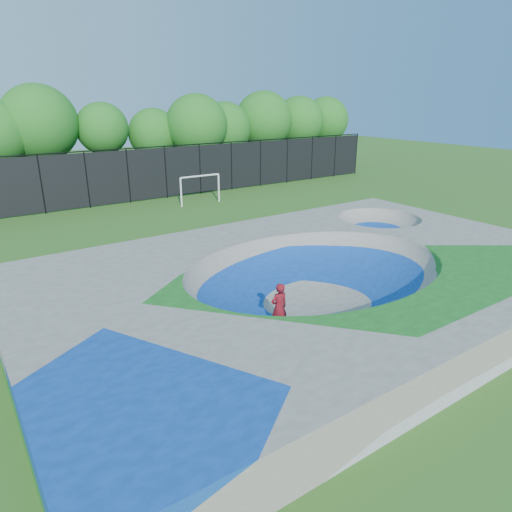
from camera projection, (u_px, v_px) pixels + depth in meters
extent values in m
plane|color=#2A5818|center=(316.00, 298.00, 18.19)|extent=(120.00, 120.00, 0.00)
cube|color=gray|center=(317.00, 281.00, 17.94)|extent=(22.00, 14.00, 1.50)
imported|color=red|center=(279.00, 308.00, 15.38)|extent=(0.66, 0.45, 1.77)
cube|color=black|center=(279.00, 330.00, 15.66)|extent=(0.80, 0.30, 0.05)
cylinder|color=white|center=(181.00, 193.00, 32.90)|extent=(0.12, 0.12, 2.09)
cylinder|color=white|center=(219.00, 188.00, 34.57)|extent=(0.12, 0.12, 2.09)
cylinder|color=white|center=(200.00, 176.00, 33.39)|extent=(3.14, 0.12, 0.12)
cylinder|color=black|center=(41.00, 185.00, 30.64)|extent=(0.09, 0.09, 4.00)
cylinder|color=black|center=(87.00, 180.00, 32.24)|extent=(0.09, 0.09, 4.00)
cylinder|color=black|center=(128.00, 176.00, 33.84)|extent=(0.09, 0.09, 4.00)
cylinder|color=black|center=(166.00, 173.00, 35.45)|extent=(0.09, 0.09, 4.00)
cylinder|color=black|center=(200.00, 169.00, 37.05)|extent=(0.09, 0.09, 4.00)
cylinder|color=black|center=(231.00, 166.00, 38.66)|extent=(0.09, 0.09, 4.00)
cylinder|color=black|center=(260.00, 163.00, 40.26)|extent=(0.09, 0.09, 4.00)
cylinder|color=black|center=(287.00, 161.00, 41.86)|extent=(0.09, 0.09, 4.00)
cylinder|color=black|center=(312.00, 158.00, 43.47)|extent=(0.09, 0.09, 4.00)
cylinder|color=black|center=(335.00, 156.00, 45.07)|extent=(0.09, 0.09, 4.00)
cylinder|color=black|center=(356.00, 154.00, 46.67)|extent=(0.09, 0.09, 4.00)
cube|color=black|center=(128.00, 176.00, 33.84)|extent=(48.00, 0.03, 3.80)
cylinder|color=black|center=(126.00, 149.00, 33.18)|extent=(48.00, 0.08, 0.08)
cylinder|color=#403320|center=(6.00, 180.00, 34.54)|extent=(0.44, 0.44, 3.26)
cylinder|color=#403320|center=(47.00, 174.00, 36.30)|extent=(0.44, 0.44, 3.44)
sphere|color=#1C641A|center=(39.00, 123.00, 35.00)|extent=(5.87, 5.87, 5.87)
cylinder|color=#403320|center=(107.00, 170.00, 38.43)|extent=(0.44, 0.44, 3.53)
sphere|color=#1C641A|center=(102.00, 129.00, 37.32)|extent=(4.22, 4.22, 4.22)
cylinder|color=#403320|center=(156.00, 169.00, 41.22)|extent=(0.44, 0.44, 2.85)
sphere|color=#1C641A|center=(153.00, 134.00, 40.20)|extent=(4.38, 4.38, 4.38)
cylinder|color=#403320|center=(198.00, 167.00, 41.41)|extent=(0.44, 0.44, 3.11)
sphere|color=#1C641A|center=(197.00, 126.00, 40.21)|extent=(5.47, 5.47, 5.47)
cylinder|color=#403320|center=(225.00, 164.00, 43.92)|extent=(0.44, 0.44, 2.82)
sphere|color=#1C641A|center=(224.00, 129.00, 42.83)|extent=(4.99, 4.99, 4.99)
cylinder|color=#403320|center=(263.00, 159.00, 46.31)|extent=(0.44, 0.44, 3.20)
sphere|color=#1C641A|center=(264.00, 121.00, 45.07)|extent=(5.67, 5.67, 5.67)
cylinder|color=#403320|center=(298.00, 156.00, 48.58)|extent=(0.44, 0.44, 3.16)
sphere|color=#1C641A|center=(299.00, 122.00, 47.42)|extent=(5.15, 5.15, 5.15)
cylinder|color=#403320|center=(324.00, 152.00, 51.01)|extent=(0.44, 0.44, 3.30)
sphere|color=#1C641A|center=(325.00, 120.00, 49.85)|extent=(4.92, 4.92, 4.92)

